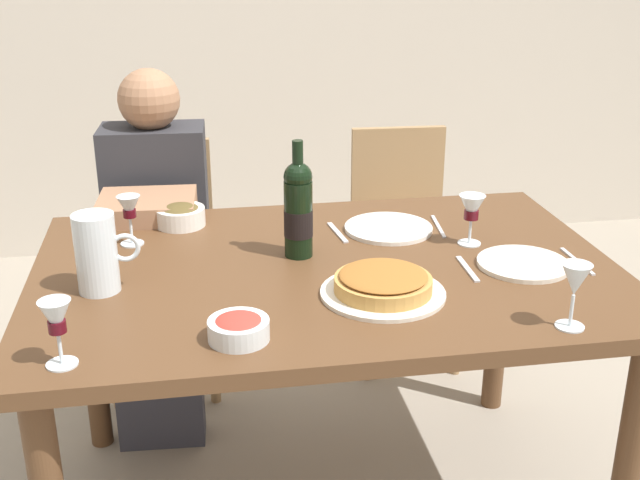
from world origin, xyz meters
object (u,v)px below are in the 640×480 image
(water_pitcher, at_px, (97,258))
(dinner_plate_left_setting, at_px, (388,228))
(wine_glass_left_diner, at_px, (129,210))
(chair_right, at_px, (401,229))
(dinner_plate_right_setting, at_px, (523,264))
(wine_glass_centre, at_px, (472,210))
(olive_bowl, at_px, (180,215))
(wine_bottle, at_px, (298,209))
(baked_tart, at_px, (383,284))
(diner_left, at_px, (156,241))
(wine_glass_spare, at_px, (575,282))
(salad_bowl, at_px, (239,328))
(chair_left, at_px, (163,248))
(dining_table, at_px, (326,298))
(wine_glass_right_diner, at_px, (56,321))

(water_pitcher, relative_size, dinner_plate_left_setting, 0.77)
(wine_glass_left_diner, height_order, chair_right, wine_glass_left_diner)
(dinner_plate_left_setting, bearing_deg, dinner_plate_right_setting, -48.11)
(wine_glass_centre, relative_size, dinner_plate_left_setting, 0.56)
(olive_bowl, distance_m, dinner_plate_left_setting, 0.61)
(wine_bottle, height_order, dinner_plate_right_setting, wine_bottle)
(baked_tart, distance_m, diner_left, 1.01)
(chair_right, bearing_deg, baked_tart, 75.04)
(water_pitcher, distance_m, wine_glass_spare, 1.09)
(wine_glass_spare, height_order, chair_right, wine_glass_spare)
(wine_glass_centre, bearing_deg, wine_glass_spare, -84.39)
(salad_bowl, xyz_separation_m, dinner_plate_right_setting, (0.75, 0.27, -0.02))
(baked_tart, relative_size, dinner_plate_right_setting, 1.26)
(baked_tart, relative_size, chair_left, 0.34)
(dining_table, bearing_deg, wine_glass_spare, -42.22)
(baked_tart, xyz_separation_m, wine_glass_left_diner, (-0.60, 0.43, 0.07))
(wine_glass_left_diner, height_order, chair_left, wine_glass_left_diner)
(dining_table, bearing_deg, chair_left, 117.25)
(wine_bottle, bearing_deg, dining_table, -53.97)
(wine_glass_centre, xyz_separation_m, wine_glass_spare, (0.05, -0.51, 0.01))
(salad_bowl, height_order, dinner_plate_right_setting, salad_bowl)
(dinner_plate_right_setting, bearing_deg, diner_left, 143.36)
(wine_bottle, xyz_separation_m, dinner_plate_left_setting, (0.28, 0.14, -0.12))
(dining_table, height_order, olive_bowl, olive_bowl)
(chair_left, bearing_deg, dinner_plate_left_setting, 139.87)
(dinner_plate_right_setting, relative_size, chair_left, 0.27)
(wine_glass_left_diner, height_order, wine_glass_right_diner, wine_glass_right_diner)
(salad_bowl, xyz_separation_m, wine_glass_right_diner, (-0.36, -0.05, 0.07))
(wine_glass_centre, bearing_deg, wine_bottle, -179.76)
(dinner_plate_right_setting, distance_m, diner_left, 1.20)
(dining_table, height_order, chair_right, chair_right)
(water_pitcher, height_order, salad_bowl, water_pitcher)
(wine_glass_spare, bearing_deg, dining_table, 137.78)
(wine_glass_left_diner, xyz_separation_m, chair_left, (0.06, 0.63, -0.36))
(wine_glass_centre, bearing_deg, wine_glass_right_diner, -154.48)
(wine_glass_right_diner, relative_size, dinner_plate_right_setting, 0.60)
(wine_glass_spare, height_order, dinner_plate_right_setting, wine_glass_spare)
(dining_table, relative_size, diner_left, 1.29)
(diner_left, bearing_deg, salad_bowl, 105.33)
(salad_bowl, distance_m, wine_glass_centre, 0.80)
(olive_bowl, distance_m, wine_glass_spare, 1.15)
(wine_glass_right_diner, distance_m, wine_glass_centre, 1.14)
(diner_left, bearing_deg, wine_bottle, 129.63)
(wine_bottle, xyz_separation_m, wine_glass_centre, (0.48, 0.00, -0.03))
(chair_right, bearing_deg, chair_left, 5.35)
(wine_bottle, distance_m, wine_glass_right_diner, 0.73)
(dining_table, height_order, dinner_plate_right_setting, dinner_plate_right_setting)
(wine_bottle, relative_size, salad_bowl, 2.38)
(wine_glass_right_diner, xyz_separation_m, wine_glass_centre, (1.03, 0.49, 0.00))
(baked_tart, bearing_deg, wine_bottle, 120.28)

